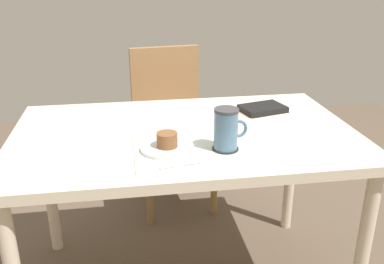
# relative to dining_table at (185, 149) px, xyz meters

# --- Properties ---
(dining_table) EXTENTS (1.27, 0.79, 0.71)m
(dining_table) POSITION_rel_dining_table_xyz_m (0.00, 0.00, 0.00)
(dining_table) COLOR beige
(dining_table) RESTS_ON ground_plane
(wooden_chair) EXTENTS (0.47, 0.47, 0.86)m
(wooden_chair) POSITION_rel_dining_table_xyz_m (0.03, 0.75, -0.14)
(wooden_chair) COLOR #997047
(wooden_chair) RESTS_ON ground_plane
(placemat) EXTENTS (0.40, 0.30, 0.00)m
(placemat) POSITION_rel_dining_table_xyz_m (0.01, -0.18, 0.08)
(placemat) COLOR silver
(placemat) RESTS_ON dining_table
(pastry_plate) EXTENTS (0.18, 0.18, 0.01)m
(pastry_plate) POSITION_rel_dining_table_xyz_m (-0.08, -0.17, 0.08)
(pastry_plate) COLOR silver
(pastry_plate) RESTS_ON placemat
(pastry) EXTENTS (0.07, 0.07, 0.05)m
(pastry) POSITION_rel_dining_table_xyz_m (-0.08, -0.17, 0.11)
(pastry) COLOR brown
(pastry) RESTS_ON pastry_plate
(coffee_coaster) EXTENTS (0.09, 0.09, 0.00)m
(coffee_coaster) POSITION_rel_dining_table_xyz_m (0.11, -0.20, 0.08)
(coffee_coaster) COLOR #232328
(coffee_coaster) RESTS_ON placemat
(coffee_mug) EXTENTS (0.11, 0.08, 0.14)m
(coffee_mug) POSITION_rel_dining_table_xyz_m (0.11, -0.20, 0.15)
(coffee_mug) COLOR slate
(coffee_mug) RESTS_ON coffee_coaster
(teaspoon) EXTENTS (0.13, 0.03, 0.01)m
(teaspoon) POSITION_rel_dining_table_xyz_m (-0.06, -0.30, 0.08)
(teaspoon) COLOR silver
(teaspoon) RESTS_ON placemat
(small_book) EXTENTS (0.21, 0.17, 0.02)m
(small_book) POSITION_rel_dining_table_xyz_m (0.36, 0.17, 0.09)
(small_book) COLOR black
(small_book) RESTS_ON dining_table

